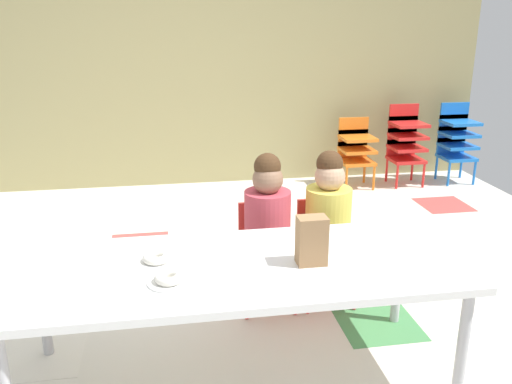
{
  "coord_description": "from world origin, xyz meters",
  "views": [
    {
      "loc": [
        -0.21,
        -2.94,
        1.62
      ],
      "look_at": [
        0.2,
        -0.52,
        0.83
      ],
      "focal_mm": 37.93,
      "sensor_mm": 36.0,
      "label": 1
    }
  ],
  "objects_px": {
    "paper_bag_brown": "(312,241)",
    "craft_table": "(238,273)",
    "kid_chair_blue_stack": "(457,138)",
    "paper_plate_near_edge": "(169,282)",
    "kid_chair_orange_stack": "(356,148)",
    "seated_child_middle_seat": "(328,214)",
    "donut_powdered_on_plate": "(169,277)",
    "donut_powdered_loose": "(157,257)",
    "seated_child_near_camera": "(267,217)",
    "kid_chair_red_stack": "(406,140)"
  },
  "relations": [
    {
      "from": "paper_bag_brown",
      "to": "donut_powdered_loose",
      "type": "distance_m",
      "value": 0.7
    },
    {
      "from": "seated_child_middle_seat",
      "to": "kid_chair_red_stack",
      "type": "height_order",
      "value": "seated_child_middle_seat"
    },
    {
      "from": "craft_table",
      "to": "seated_child_near_camera",
      "type": "height_order",
      "value": "seated_child_near_camera"
    },
    {
      "from": "craft_table",
      "to": "kid_chair_blue_stack",
      "type": "relative_size",
      "value": 2.52
    },
    {
      "from": "paper_bag_brown",
      "to": "craft_table",
      "type": "bearing_deg",
      "value": 171.7
    },
    {
      "from": "seated_child_near_camera",
      "to": "kid_chair_red_stack",
      "type": "bearing_deg",
      "value": 50.17
    },
    {
      "from": "seated_child_middle_seat",
      "to": "donut_powdered_loose",
      "type": "relative_size",
      "value": 7.35
    },
    {
      "from": "craft_table",
      "to": "paper_plate_near_edge",
      "type": "height_order",
      "value": "paper_plate_near_edge"
    },
    {
      "from": "seated_child_middle_seat",
      "to": "donut_powdered_on_plate",
      "type": "distance_m",
      "value": 1.18
    },
    {
      "from": "kid_chair_orange_stack",
      "to": "paper_plate_near_edge",
      "type": "height_order",
      "value": "kid_chair_orange_stack"
    },
    {
      "from": "donut_powdered_loose",
      "to": "paper_plate_near_edge",
      "type": "bearing_deg",
      "value": -76.85
    },
    {
      "from": "seated_child_near_camera",
      "to": "kid_chair_blue_stack",
      "type": "xyz_separation_m",
      "value": [
        2.38,
        2.2,
        -0.1
      ]
    },
    {
      "from": "kid_chair_blue_stack",
      "to": "paper_bag_brown",
      "type": "xyz_separation_m",
      "value": [
        -2.31,
        -2.87,
        0.23
      ]
    },
    {
      "from": "seated_child_near_camera",
      "to": "kid_chair_orange_stack",
      "type": "distance_m",
      "value": 2.57
    },
    {
      "from": "seated_child_near_camera",
      "to": "kid_chair_blue_stack",
      "type": "relative_size",
      "value": 1.15
    },
    {
      "from": "seated_child_near_camera",
      "to": "paper_bag_brown",
      "type": "distance_m",
      "value": 0.69
    },
    {
      "from": "paper_plate_near_edge",
      "to": "kid_chair_blue_stack",
      "type": "bearing_deg",
      "value": 45.19
    },
    {
      "from": "kid_chair_orange_stack",
      "to": "kid_chair_red_stack",
      "type": "distance_m",
      "value": 0.52
    },
    {
      "from": "craft_table",
      "to": "donut_powdered_on_plate",
      "type": "xyz_separation_m",
      "value": [
        -0.3,
        -0.13,
        0.07
      ]
    },
    {
      "from": "craft_table",
      "to": "paper_plate_near_edge",
      "type": "distance_m",
      "value": 0.33
    },
    {
      "from": "seated_child_near_camera",
      "to": "paper_bag_brown",
      "type": "xyz_separation_m",
      "value": [
        0.07,
        -0.67,
        0.14
      ]
    },
    {
      "from": "seated_child_middle_seat",
      "to": "kid_chair_orange_stack",
      "type": "bearing_deg",
      "value": 66.4
    },
    {
      "from": "craft_table",
      "to": "kid_chair_red_stack",
      "type": "xyz_separation_m",
      "value": [
        2.09,
        2.82,
        -0.08
      ]
    },
    {
      "from": "kid_chair_orange_stack",
      "to": "paper_bag_brown",
      "type": "bearing_deg",
      "value": -113.4
    },
    {
      "from": "paper_bag_brown",
      "to": "donut_powdered_loose",
      "type": "bearing_deg",
      "value": 168.55
    },
    {
      "from": "kid_chair_blue_stack",
      "to": "donut_powdered_loose",
      "type": "height_order",
      "value": "kid_chair_blue_stack"
    },
    {
      "from": "kid_chair_orange_stack",
      "to": "kid_chair_blue_stack",
      "type": "xyz_separation_m",
      "value": [
        1.07,
        0.0,
        0.06
      ]
    },
    {
      "from": "donut_powdered_on_plate",
      "to": "donut_powdered_loose",
      "type": "bearing_deg",
      "value": 103.15
    },
    {
      "from": "kid_chair_red_stack",
      "to": "craft_table",
      "type": "bearing_deg",
      "value": -126.45
    },
    {
      "from": "seated_child_near_camera",
      "to": "paper_plate_near_edge",
      "type": "bearing_deg",
      "value": -126.15
    },
    {
      "from": "kid_chair_orange_stack",
      "to": "seated_child_middle_seat",
      "type": "bearing_deg",
      "value": -113.6
    },
    {
      "from": "craft_table",
      "to": "kid_chair_blue_stack",
      "type": "height_order",
      "value": "kid_chair_blue_stack"
    },
    {
      "from": "craft_table",
      "to": "paper_bag_brown",
      "type": "bearing_deg",
      "value": -8.3
    },
    {
      "from": "craft_table",
      "to": "donut_powdered_loose",
      "type": "bearing_deg",
      "value": 165.74
    },
    {
      "from": "kid_chair_orange_stack",
      "to": "donut_powdered_loose",
      "type": "height_order",
      "value": "kid_chair_orange_stack"
    },
    {
      "from": "seated_child_near_camera",
      "to": "kid_chair_red_stack",
      "type": "relative_size",
      "value": 1.15
    },
    {
      "from": "kid_chair_red_stack",
      "to": "paper_plate_near_edge",
      "type": "height_order",
      "value": "kid_chair_red_stack"
    },
    {
      "from": "kid_chair_orange_stack",
      "to": "kid_chair_blue_stack",
      "type": "distance_m",
      "value": 1.07
    },
    {
      "from": "craft_table",
      "to": "kid_chair_orange_stack",
      "type": "distance_m",
      "value": 3.23
    },
    {
      "from": "craft_table",
      "to": "paper_bag_brown",
      "type": "height_order",
      "value": "paper_bag_brown"
    },
    {
      "from": "seated_child_near_camera",
      "to": "kid_chair_orange_stack",
      "type": "height_order",
      "value": "seated_child_near_camera"
    },
    {
      "from": "seated_child_near_camera",
      "to": "donut_powdered_loose",
      "type": "xyz_separation_m",
      "value": [
        -0.61,
        -0.54,
        0.05
      ]
    },
    {
      "from": "kid_chair_orange_stack",
      "to": "paper_plate_near_edge",
      "type": "relative_size",
      "value": 3.78
    },
    {
      "from": "seated_child_middle_seat",
      "to": "donut_powdered_on_plate",
      "type": "relative_size",
      "value": 7.51
    },
    {
      "from": "kid_chair_blue_stack",
      "to": "paper_plate_near_edge",
      "type": "xyz_separation_m",
      "value": [
        -2.94,
        -2.96,
        0.13
      ]
    },
    {
      "from": "kid_chair_orange_stack",
      "to": "kid_chair_blue_stack",
      "type": "bearing_deg",
      "value": 0.03
    },
    {
      "from": "seated_child_middle_seat",
      "to": "donut_powdered_loose",
      "type": "height_order",
      "value": "seated_child_middle_seat"
    },
    {
      "from": "kid_chair_red_stack",
      "to": "kid_chair_blue_stack",
      "type": "xyz_separation_m",
      "value": [
        0.55,
        0.0,
        0.0
      ]
    },
    {
      "from": "craft_table",
      "to": "kid_chair_blue_stack",
      "type": "xyz_separation_m",
      "value": [
        2.64,
        2.82,
        -0.08
      ]
    },
    {
      "from": "donut_powdered_on_plate",
      "to": "paper_bag_brown",
      "type": "bearing_deg",
      "value": 7.81
    }
  ]
}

